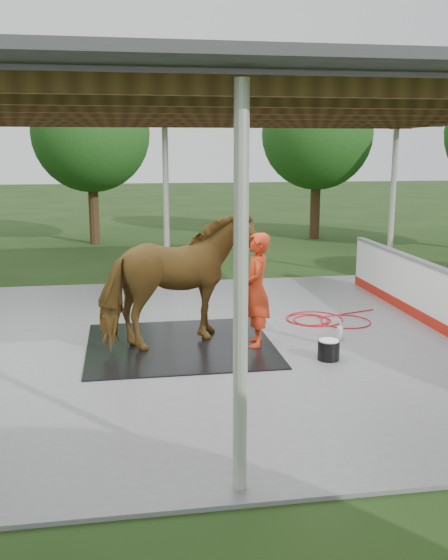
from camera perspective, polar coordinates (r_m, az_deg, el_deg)
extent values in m
plane|color=#1E3814|center=(10.74, -3.28, -5.97)|extent=(100.00, 100.00, 0.00)
cube|color=slate|center=(10.73, -3.28, -5.84)|extent=(12.00, 10.00, 0.05)
cylinder|color=beige|center=(5.72, 1.53, -1.51)|extent=(0.14, 0.14, 3.85)
cylinder|color=beige|center=(14.96, -5.31, 6.83)|extent=(0.14, 0.14, 3.85)
cylinder|color=beige|center=(16.38, 15.15, 6.92)|extent=(0.14, 0.14, 3.85)
cube|color=brown|center=(5.79, 1.25, 17.34)|extent=(12.00, 0.10, 0.18)
cube|color=brown|center=(7.26, -1.01, 16.25)|extent=(12.00, 0.10, 0.18)
cube|color=brown|center=(8.74, -2.49, 15.52)|extent=(12.00, 0.10, 0.18)
cube|color=brown|center=(10.23, -3.54, 15.00)|extent=(12.00, 0.10, 0.18)
cube|color=brown|center=(11.72, -4.32, 14.61)|extent=(12.00, 0.10, 0.18)
cube|color=brown|center=(13.22, -4.92, 14.30)|extent=(12.00, 0.10, 0.18)
cube|color=brown|center=(14.71, -5.39, 14.06)|extent=(12.00, 0.10, 0.18)
cube|color=#38383A|center=(10.24, -3.56, 16.12)|extent=(12.60, 10.60, 0.10)
cube|color=#A71B0D|center=(12.05, 19.05, -3.88)|extent=(0.14, 8.00, 0.20)
cube|color=white|center=(11.93, 19.23, -1.57)|extent=(0.12, 8.00, 1.00)
cube|color=slate|center=(11.83, 19.40, 0.89)|extent=(0.16, 8.00, 0.06)
cylinder|color=#382314|center=(22.29, -11.80, 6.07)|extent=(0.36, 0.36, 2.20)
sphere|color=#194714|center=(22.19, -12.10, 13.02)|extent=(4.00, 4.00, 4.00)
cylinder|color=#382314|center=(23.36, 8.32, 6.46)|extent=(0.36, 0.36, 2.20)
sphere|color=#194714|center=(23.26, 8.53, 13.09)|extent=(4.00, 4.00, 4.00)
cube|color=black|center=(10.57, -4.03, -5.93)|extent=(3.09, 2.89, 0.02)
imported|color=brown|center=(10.28, -4.12, 0.00)|extent=(2.88, 2.17, 2.21)
imported|color=red|center=(10.32, 2.98, -0.93)|extent=(0.58, 0.77, 1.91)
cylinder|color=black|center=(9.96, 9.54, -6.35)|extent=(0.34, 0.34, 0.30)
cylinder|color=white|center=(9.92, 9.57, -5.52)|extent=(0.32, 0.32, 0.03)
imported|color=silver|center=(10.99, 10.54, -4.60)|extent=(0.17, 0.17, 0.32)
imported|color=#338CD8|center=(11.12, 10.41, -4.78)|extent=(0.12, 0.11, 0.18)
torus|color=#B10C14|center=(12.23, 8.29, -3.53)|extent=(1.10, 1.10, 0.02)
torus|color=#B10C14|center=(12.16, 7.62, -3.60)|extent=(0.82, 0.82, 0.02)
torus|color=#B10C14|center=(12.11, 8.06, -3.68)|extent=(0.72, 0.72, 0.02)
torus|color=#B10C14|center=(12.15, 11.08, -3.74)|extent=(0.96, 0.96, 0.02)
cylinder|color=#B10C14|center=(12.71, 11.08, -3.03)|extent=(1.33, 0.45, 0.02)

